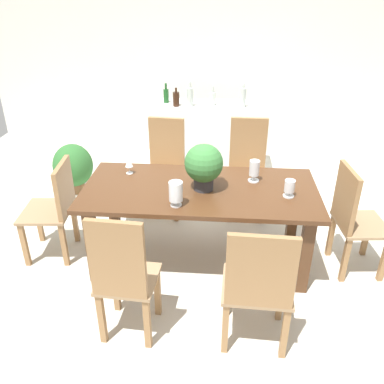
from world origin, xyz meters
TOP-DOWN VIEW (x-y plane):
  - ground_plane at (0.00, 0.00)m, footprint 7.04×7.04m
  - back_wall at (0.00, 2.60)m, footprint 6.40×0.10m
  - dining_table at (0.00, -0.18)m, footprint 2.02×0.95m
  - chair_far_left at (-0.44, 0.80)m, footprint 0.46×0.49m
  - chair_far_right at (0.45, 0.79)m, footprint 0.43×0.42m
  - chair_foot_end at (1.32, -0.19)m, footprint 0.45×0.49m
  - chair_near_right at (0.45, -1.16)m, footprint 0.49×0.45m
  - chair_near_left at (-0.46, -1.16)m, footprint 0.43×0.43m
  - chair_head_end at (-1.32, -0.18)m, footprint 0.47×0.50m
  - flower_centerpiece at (0.03, -0.20)m, footprint 0.32×0.33m
  - crystal_vase_left at (0.46, -0.01)m, footprint 0.10×0.10m
  - crystal_vase_center_near at (0.74, -0.28)m, footprint 0.09×0.09m
  - crystal_vase_right at (-0.17, -0.50)m, footprint 0.11×0.11m
  - wine_glass at (-0.67, 0.06)m, footprint 0.07×0.07m
  - kitchen_counter at (-0.00, 1.85)m, footprint 1.40×0.53m
  - wine_bottle_clear at (0.03, 1.81)m, footprint 0.07×0.07m
  - wine_bottle_amber at (0.41, 1.74)m, footprint 0.08×0.08m
  - wine_bottle_green at (-0.42, 1.72)m, footprint 0.08×0.08m
  - wine_bottle_dark at (-0.57, 1.88)m, footprint 0.07×0.07m
  - wine_bottle_tall at (-0.25, 1.72)m, footprint 0.08×0.08m
  - potted_plant_floor at (-1.62, 1.08)m, footprint 0.48×0.48m

SIDE VIEW (x-z plane):
  - ground_plane at x=0.00m, z-range 0.00..0.00m
  - potted_plant_floor at x=-1.62m, z-range 0.03..0.64m
  - kitchen_counter at x=0.00m, z-range 0.00..0.92m
  - chair_head_end at x=-1.32m, z-range 0.06..0.99m
  - chair_foot_end at x=1.32m, z-range 0.06..1.04m
  - chair_near_right at x=0.45m, z-range 0.06..1.06m
  - chair_far_left at x=-0.44m, z-range 0.05..1.08m
  - chair_near_left at x=-0.46m, z-range 0.04..1.10m
  - chair_far_right at x=0.45m, z-range 0.05..1.11m
  - dining_table at x=0.00m, z-range 0.27..1.02m
  - crystal_vase_center_near at x=0.74m, z-range 0.77..0.92m
  - wine_glass at x=-0.67m, z-range 0.79..0.93m
  - crystal_vase_left at x=0.46m, z-range 0.77..0.97m
  - crystal_vase_right at x=-0.17m, z-range 0.77..0.98m
  - flower_centerpiece at x=0.03m, z-range 0.78..1.18m
  - wine_bottle_clear at x=0.03m, z-range 0.90..1.14m
  - wine_bottle_green at x=-0.42m, z-range 0.90..1.13m
  - wine_bottle_dark at x=-0.57m, z-range 0.89..1.14m
  - wine_bottle_tall at x=-0.25m, z-range 0.89..1.20m
  - wine_bottle_amber at x=0.41m, z-range 0.90..1.19m
  - back_wall at x=0.00m, z-range 0.00..2.60m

